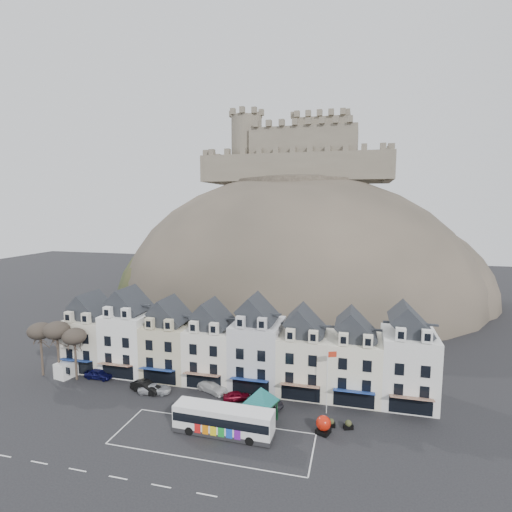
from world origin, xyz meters
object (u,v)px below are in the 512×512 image
at_px(car_silver, 155,389).
at_px(car_maroon, 237,396).
at_px(car_white, 212,386).
at_px(red_buoy, 323,425).
at_px(white_van, 73,367).
at_px(bus_shelter, 261,395).
at_px(car_navy, 99,374).
at_px(car_black, 146,387).
at_px(car_charcoal, 265,402).
at_px(bus, 223,419).
at_px(flagpole, 328,377).

xyz_separation_m(car_silver, car_maroon, (11.53, 0.85, -0.00)).
relative_size(car_silver, car_white, 0.87).
height_order(red_buoy, white_van, white_van).
relative_size(bus_shelter, red_buoy, 3.18).
bearing_deg(car_maroon, car_navy, 62.81).
relative_size(bus_shelter, car_navy, 1.57).
bearing_deg(white_van, car_silver, 1.92).
distance_m(red_buoy, white_van, 39.19).
distance_m(car_black, car_charcoal, 16.95).
height_order(car_maroon, car_charcoal, car_charcoal).
distance_m(bus, car_charcoal, 7.81).
bearing_deg(bus, car_silver, 151.71).
distance_m(flagpole, car_silver, 23.78).
distance_m(flagpole, car_navy, 34.09).
height_order(bus_shelter, car_charcoal, bus_shelter).
relative_size(bus, white_van, 2.14).
relative_size(bus_shelter, white_van, 1.24).
bearing_deg(car_white, bus_shelter, -101.52).
bearing_deg(car_black, white_van, 93.80).
height_order(white_van, car_navy, white_van).
relative_size(flagpole, car_black, 1.79).
distance_m(car_white, car_maroon, 4.34).
bearing_deg(bus, white_van, 162.27).
relative_size(flagpole, car_navy, 1.93).
bearing_deg(white_van, car_white, 10.97).
relative_size(car_navy, car_maroon, 1.18).
relative_size(bus, car_silver, 2.64).
bearing_deg(car_navy, red_buoy, -99.70).
height_order(car_white, car_charcoal, car_charcoal).
xyz_separation_m(bus_shelter, car_navy, (-26.32, 5.62, -2.68)).
height_order(white_van, car_white, white_van).
bearing_deg(bus_shelter, car_navy, -176.38).
bearing_deg(car_black, car_white, -60.79).
bearing_deg(car_charcoal, white_van, 99.84).
bearing_deg(car_black, car_silver, -76.02).
bearing_deg(car_charcoal, flagpole, -71.63).
bearing_deg(car_black, flagpole, -74.79).
bearing_deg(bus, car_black, 154.18).
bearing_deg(car_white, car_charcoal, -82.81).
bearing_deg(car_maroon, car_charcoal, -125.83).
bearing_deg(flagpole, car_maroon, 178.48).
height_order(red_buoy, car_black, red_buoy).
bearing_deg(white_van, bus, -7.83).
height_order(bus, car_charcoal, bus).
distance_m(bus_shelter, car_charcoal, 4.45).
xyz_separation_m(white_van, car_silver, (15.27, -2.50, -0.54)).
bearing_deg(car_silver, car_navy, 68.89).
relative_size(car_silver, car_charcoal, 0.95).
bearing_deg(red_buoy, car_black, 170.54).
distance_m(white_van, car_black, 14.15).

